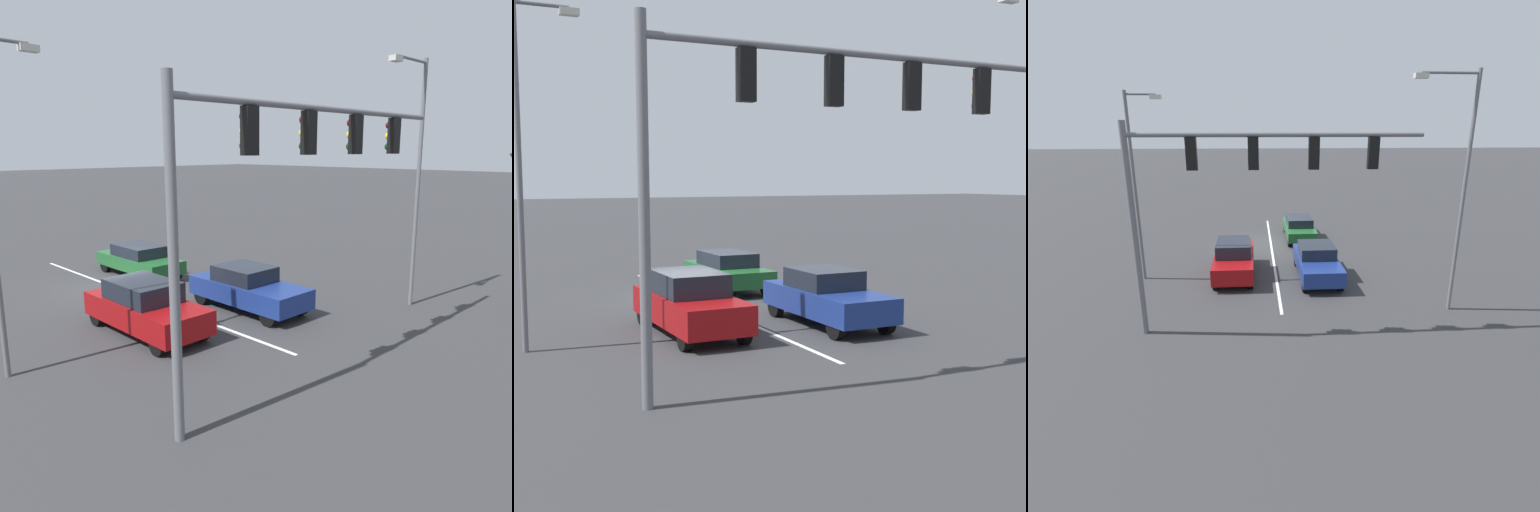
# 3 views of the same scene
# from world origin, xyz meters

# --- Properties ---
(ground_plane) EXTENTS (240.00, 240.00, 0.00)m
(ground_plane) POSITION_xyz_m (0.00, 0.00, 0.00)
(ground_plane) COLOR #333335
(lane_stripe_left_divider) EXTENTS (0.12, 15.80, 0.01)m
(lane_stripe_left_divider) POSITION_xyz_m (0.00, 1.90, 0.01)
(lane_stripe_left_divider) COLOR silver
(lane_stripe_left_divider) RESTS_ON ground_plane
(car_navy_leftlane_front) EXTENTS (1.77, 4.48, 1.53)m
(car_navy_leftlane_front) POSITION_xyz_m (-1.87, 5.98, 0.77)
(car_navy_leftlane_front) COLOR navy
(car_navy_leftlane_front) RESTS_ON ground_plane
(car_maroon_midlane_front) EXTENTS (1.77, 4.48, 1.62)m
(car_maroon_midlane_front) POSITION_xyz_m (1.91, 5.41, 0.82)
(car_maroon_midlane_front) COLOR maroon
(car_maroon_midlane_front) RESTS_ON ground_plane
(car_darkgreen_leftlane_second) EXTENTS (1.70, 4.58, 1.38)m
(car_darkgreen_leftlane_second) POSITION_xyz_m (-1.80, -0.83, 0.73)
(car_darkgreen_leftlane_second) COLOR #1E5928
(car_darkgreen_leftlane_second) RESTS_ON ground_plane
(traffic_signal_gantry) EXTENTS (9.04, 0.37, 6.81)m
(traffic_signal_gantry) POSITION_xyz_m (1.61, 10.79, 5.15)
(traffic_signal_gantry) COLOR slate
(traffic_signal_gantry) RESTS_ON ground_plane
(street_lamp_left_shoulder) EXTENTS (2.22, 0.24, 8.42)m
(street_lamp_left_shoulder) POSITION_xyz_m (-6.13, 9.76, 4.87)
(street_lamp_left_shoulder) COLOR slate
(street_lamp_left_shoulder) RESTS_ON ground_plane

